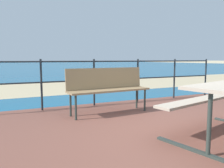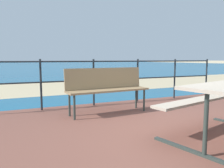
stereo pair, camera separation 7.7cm
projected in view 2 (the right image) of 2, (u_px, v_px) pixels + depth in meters
name	position (u px, v px, depth m)	size (l,w,h in m)	color
ground_plane	(184.00, 136.00, 3.33)	(240.00, 240.00, 0.00)	beige
patio_paving	(184.00, 134.00, 3.32)	(6.40, 5.20, 0.06)	brown
sea_water	(27.00, 65.00, 39.66)	(90.00, 90.00, 0.01)	#145B84
beach_strip	(73.00, 86.00, 9.42)	(54.00, 4.41, 0.01)	tan
park_bench	(107.00, 85.00, 4.48)	(1.70, 0.52, 0.91)	#8C704C
railing_fence	(117.00, 76.00, 5.40)	(5.94, 0.04, 1.09)	#1E2328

